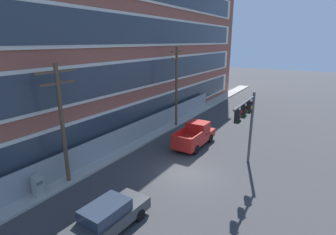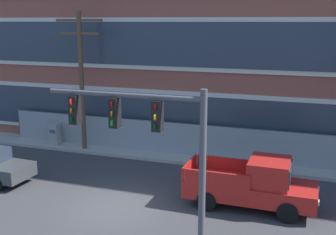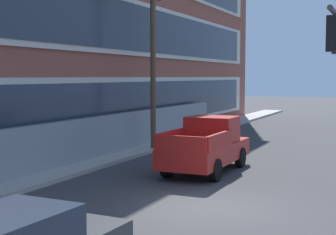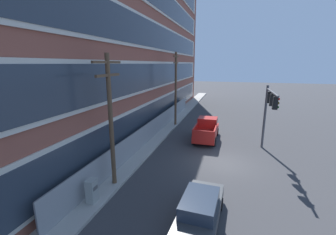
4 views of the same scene
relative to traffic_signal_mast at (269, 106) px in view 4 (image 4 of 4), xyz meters
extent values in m
plane|color=#38383A|center=(-2.75, 3.22, -4.06)|extent=(160.00, 160.00, 0.00)
cube|color=#9E9B93|center=(-2.75, 9.96, -3.98)|extent=(80.00, 1.89, 0.16)
cube|color=brown|center=(2.36, 15.06, 5.84)|extent=(54.23, 8.31, 19.78)
cube|color=beige|center=(2.36, 10.84, -1.88)|extent=(49.89, 0.10, 2.85)
cube|color=#2D3844|center=(2.36, 10.78, -1.88)|extent=(47.72, 0.06, 2.37)
cube|color=beige|center=(2.36, 10.84, 2.08)|extent=(49.89, 0.10, 2.85)
cube|color=#2D3844|center=(2.36, 10.78, 2.08)|extent=(47.72, 0.06, 2.37)
cube|color=beige|center=(2.36, 10.84, 6.03)|extent=(49.89, 0.10, 2.85)
cube|color=#2D3844|center=(2.36, 10.78, 6.03)|extent=(47.72, 0.06, 2.37)
cube|color=gray|center=(2.15, 10.25, -3.10)|extent=(30.01, 0.04, 1.92)
cylinder|color=#4C4C51|center=(-12.86, 10.25, -3.10)|extent=(0.06, 0.06, 1.92)
cylinder|color=#4C4C51|center=(17.15, 10.25, -3.10)|extent=(0.06, 0.06, 1.92)
cylinder|color=#4C4C51|center=(2.15, 10.25, -2.14)|extent=(30.01, 0.05, 0.05)
cylinder|color=#4C4C51|center=(1.61, 0.00, -1.27)|extent=(0.20, 0.20, 5.57)
cylinder|color=#4C4C51|center=(-0.83, 0.00, 1.21)|extent=(4.88, 0.14, 0.14)
cube|color=black|center=(0.26, 0.00, 0.66)|extent=(0.28, 0.32, 0.90)
cylinder|color=#4B0807|center=(0.26, -0.18, 0.94)|extent=(0.04, 0.18, 0.18)
cylinder|color=gold|center=(0.26, -0.18, 0.66)|extent=(0.04, 0.18, 0.18)
cylinder|color=#0A4011|center=(0.26, -0.18, 0.38)|extent=(0.04, 0.18, 0.18)
cube|color=black|center=(-1.10, 0.00, 0.66)|extent=(0.28, 0.32, 0.90)
cylinder|color=#4B0807|center=(-1.10, -0.18, 0.94)|extent=(0.04, 0.18, 0.18)
cylinder|color=#503E08|center=(-1.10, -0.18, 0.66)|extent=(0.04, 0.18, 0.18)
cylinder|color=green|center=(-1.10, -0.18, 0.38)|extent=(0.04, 0.18, 0.18)
cube|color=black|center=(-2.46, 0.00, 0.66)|extent=(0.28, 0.32, 0.90)
cylinder|color=red|center=(-2.46, -0.18, 0.94)|extent=(0.04, 0.18, 0.18)
cylinder|color=#503E08|center=(-2.46, -0.18, 0.66)|extent=(0.04, 0.18, 0.18)
cylinder|color=#0A4011|center=(-2.46, -0.18, 0.38)|extent=(0.04, 0.18, 0.18)
cube|color=#AD1E19|center=(2.33, 5.05, -3.31)|extent=(5.20, 2.04, 0.70)
cube|color=#AD1E19|center=(3.06, 5.05, -2.47)|extent=(1.57, 1.85, 0.98)
cube|color=#283342|center=(3.85, 5.04, -2.47)|extent=(0.07, 1.64, 0.73)
cube|color=#AD1E19|center=(1.17, 6.00, -2.68)|extent=(2.59, 0.14, 0.56)
cube|color=#AD1E19|center=(1.16, 4.13, -2.68)|extent=(2.59, 0.14, 0.56)
cube|color=#AD1E19|center=(-0.22, 5.08, -2.68)|extent=(0.12, 1.92, 0.56)
cylinder|color=black|center=(3.89, 5.96, -3.66)|extent=(0.80, 0.27, 0.80)
cylinder|color=black|center=(3.88, 4.12, -3.66)|extent=(0.80, 0.27, 0.80)
cylinder|color=black|center=(0.79, 5.99, -3.66)|extent=(0.80, 0.27, 0.80)
cylinder|color=black|center=(0.77, 4.15, -3.66)|extent=(0.80, 0.27, 0.80)
cube|color=white|center=(4.95, 5.73, -3.20)|extent=(0.06, 0.24, 0.16)
cube|color=white|center=(4.93, 4.33, -3.20)|extent=(0.06, 0.24, 0.16)
cube|color=#383A3D|center=(-9.89, 3.95, -3.42)|extent=(4.67, 1.95, 0.64)
cube|color=#283342|center=(-10.07, 3.96, -2.80)|extent=(2.37, 1.63, 0.60)
cylinder|color=black|center=(-8.43, 4.68, -3.74)|extent=(0.65, 0.23, 0.64)
cylinder|color=black|center=(-8.51, 3.08, -3.74)|extent=(0.65, 0.23, 0.64)
cylinder|color=brown|center=(-7.82, 9.52, -0.10)|extent=(0.26, 0.26, 7.91)
cube|color=brown|center=(-7.82, 9.52, 3.35)|extent=(2.79, 0.14, 0.14)
cube|color=brown|center=(-7.82, 9.52, 2.65)|extent=(2.37, 0.14, 0.14)
cylinder|color=brown|center=(6.48, 9.24, 0.26)|extent=(0.26, 0.26, 8.62)
cube|color=brown|center=(6.48, 9.24, 4.07)|extent=(2.08, 0.14, 0.14)
cube|color=brown|center=(6.48, 9.24, 3.37)|extent=(1.77, 0.14, 0.14)
cube|color=#939993|center=(-9.90, 9.67, -3.34)|extent=(0.56, 0.44, 1.43)
cube|color=#515151|center=(-9.90, 9.44, -3.06)|extent=(0.39, 0.02, 0.20)
camera|label=1|loc=(-17.89, -4.25, 5.09)|focal=28.00mm
camera|label=2|loc=(4.37, -11.03, 3.33)|focal=45.00mm
camera|label=3|loc=(-16.04, -1.43, -0.41)|focal=55.00mm
camera|label=4|loc=(-18.99, 2.88, 3.28)|focal=24.00mm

